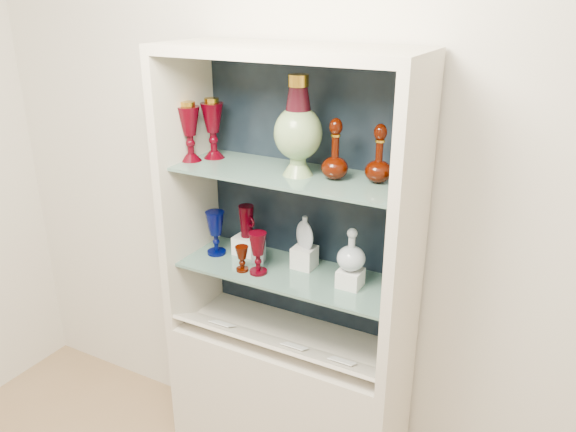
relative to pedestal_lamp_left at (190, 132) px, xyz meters
The scene contains 30 objects.
wall_back 0.54m from the pedestal_lamp_left, 28.57° to the left, with size 3.50×0.02×2.80m, color white.
cabinet_base 1.29m from the pedestal_lamp_left, ahead, with size 1.00×0.40×0.75m, color beige.
cabinet_back_panel 0.55m from the pedestal_lamp_left, 25.47° to the left, with size 0.98×0.02×1.15m, color black.
cabinet_side_left 0.27m from the pedestal_lamp_left, 153.87° to the left, with size 0.04×0.40×1.15m, color beige.
cabinet_side_right 0.96m from the pedestal_lamp_left, ahead, with size 0.04×0.40×1.15m, color beige.
cabinet_top_cap 0.55m from the pedestal_lamp_left, ahead, with size 1.00×0.40×0.04m, color beige.
shelf_lower 0.70m from the pedestal_lamp_left, ahead, with size 0.92×0.34×0.01m, color slate.
shelf_upper 0.46m from the pedestal_lamp_left, ahead, with size 0.92×0.34×0.01m, color slate.
label_ledge 0.93m from the pedestal_lamp_left, 11.61° to the right, with size 0.92×0.18×0.01m, color beige.
label_card_0 1.09m from the pedestal_lamp_left, ahead, with size 0.10×0.07×0.00m, color white.
label_card_1 0.96m from the pedestal_lamp_left, ahead, with size 0.10×0.07×0.00m, color white.
label_card_2 0.82m from the pedestal_lamp_left, 26.53° to the right, with size 0.10×0.07×0.00m, color white.
pedestal_lamp_left is the anchor object (origin of this frame).
pedestal_lamp_right 0.10m from the pedestal_lamp_left, 54.43° to the left, with size 0.10×0.10×0.25m, color #48000A, non-canonical shape.
enamel_urn 0.48m from the pedestal_lamp_left, ahead, with size 0.18×0.18×0.37m, color #094825, non-canonical shape.
ruby_decanter_a 0.62m from the pedestal_lamp_left, ahead, with size 0.10×0.10×0.25m, color #3A0B00, non-canonical shape.
ruby_decanter_b 0.78m from the pedestal_lamp_left, ahead, with size 0.10×0.10×0.23m, color #3A0B00, non-canonical shape.
lidded_bowl 0.89m from the pedestal_lamp_left, ahead, with size 0.07×0.07×0.08m, color #3A0B00, non-canonical shape.
cobalt_goblet 0.45m from the pedestal_lamp_left, 26.22° to the left, with size 0.08×0.08×0.20m, color #000544, non-canonical shape.
ruby_goblet_tall 0.56m from the pedestal_lamp_left, ahead, with size 0.07×0.07×0.18m, color #48000A, non-canonical shape.
ruby_goblet_small 0.56m from the pedestal_lamp_left, 10.51° to the right, with size 0.06×0.06×0.11m, color #3A0B00, non-canonical shape.
riser_ruby_pitcher 0.55m from the pedestal_lamp_left, 28.88° to the left, with size 0.10×0.10×0.08m, color silver.
ruby_pitcher 0.45m from the pedestal_lamp_left, 28.88° to the left, with size 0.10×0.07×0.14m, color #48000A, non-canonical shape.
clear_square_bottle 0.55m from the pedestal_lamp_left, 11.69° to the left, with size 0.05×0.05×0.15m, color #A9B7C3, non-canonical shape.
riser_flat_flask 0.69m from the pedestal_lamp_left, 12.16° to the left, with size 0.09×0.09×0.09m, color silver.
flat_flask 0.62m from the pedestal_lamp_left, 12.16° to the left, with size 0.10×0.04×0.14m, color silver, non-canonical shape.
riser_clear_round_decanter 0.87m from the pedestal_lamp_left, ahead, with size 0.09×0.09×0.07m, color silver.
clear_round_decanter 0.80m from the pedestal_lamp_left, ahead, with size 0.11×0.11×0.16m, color #A9B7C3, non-canonical shape.
riser_cameo_medallion 1.01m from the pedestal_lamp_left, ahead, with size 0.08×0.08×0.10m, color silver.
cameo_medallion 0.96m from the pedestal_lamp_left, ahead, with size 0.11×0.04×0.13m, color black, non-canonical shape.
Camera 1 is at (0.96, -0.26, 2.10)m, focal length 35.00 mm.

